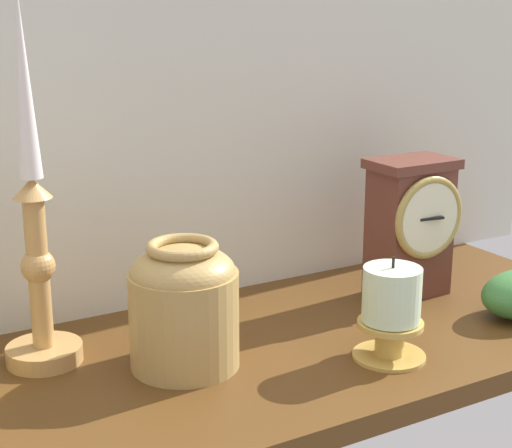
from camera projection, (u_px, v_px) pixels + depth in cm
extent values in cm
cube|color=#523214|center=(237.00, 363.00, 86.98)|extent=(100.00, 36.00, 2.40)
cube|color=silver|center=(158.00, 36.00, 93.35)|extent=(120.00, 2.00, 65.00)
cube|color=brown|center=(409.00, 232.00, 102.01)|extent=(9.50, 6.29, 16.39)
cube|color=brown|center=(412.00, 164.00, 99.64)|extent=(10.64, 7.04, 1.20)
torus|color=#A89049|center=(429.00, 218.00, 98.33)|extent=(10.40, 0.95, 10.40)
cylinder|color=#F0EECE|center=(430.00, 218.00, 98.25)|extent=(8.70, 0.40, 8.70)
cube|color=black|center=(431.00, 219.00, 98.00)|extent=(3.36, 1.21, 0.30)
cylinder|color=tan|center=(45.00, 353.00, 84.28)|extent=(7.90, 7.90, 1.80)
cylinder|color=tan|center=(39.00, 274.00, 81.91)|extent=(2.20, 2.20, 15.84)
sphere|color=tan|center=(38.00, 266.00, 81.70)|extent=(3.51, 3.51, 3.51)
cone|color=tan|center=(32.00, 188.00, 79.51)|extent=(3.93, 3.93, 2.00)
cone|color=silver|center=(24.00, 85.00, 76.80)|extent=(2.38, 2.38, 18.20)
cylinder|color=tan|center=(184.00, 319.00, 82.49)|extent=(11.26, 11.26, 10.11)
ellipsoid|color=tan|center=(182.00, 272.00, 81.13)|extent=(10.70, 10.70, 5.35)
torus|color=tan|center=(182.00, 247.00, 80.41)|extent=(7.31, 7.31, 1.12)
cylinder|color=gold|center=(390.00, 341.00, 84.93)|extent=(3.10, 3.10, 3.82)
cylinder|color=gold|center=(389.00, 354.00, 85.34)|extent=(7.75, 7.75, 0.80)
cylinder|color=gold|center=(390.00, 324.00, 84.42)|extent=(6.98, 6.98, 0.60)
cylinder|color=beige|center=(392.00, 294.00, 83.53)|extent=(6.13, 6.13, 5.79)
cylinder|color=black|center=(393.00, 262.00, 82.59)|extent=(0.30, 0.30, 1.20)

